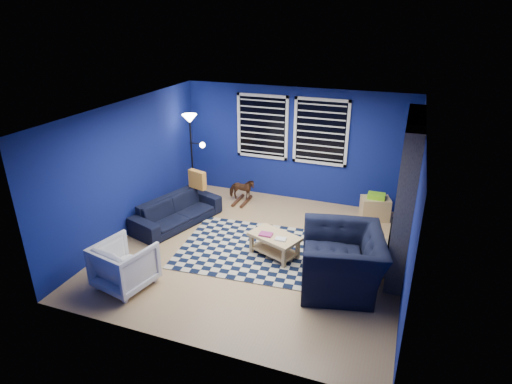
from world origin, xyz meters
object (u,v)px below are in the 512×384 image
coffee_table (274,241)px  cabinet (375,208)px  floor_lamp (191,130)px  rocking_horse (242,189)px  tv (414,158)px  armchair_big (342,260)px  armchair_bent (125,265)px  sofa (177,211)px

coffee_table → cabinet: bearing=54.5°
floor_lamp → cabinet: bearing=3.9°
coffee_table → cabinet: size_ratio=1.51×
rocking_horse → coffee_table: rocking_horse is taller
tv → armchair_big: (-0.85, -2.51, -0.96)m
armchair_bent → coffee_table: armchair_bent is taller
armchair_big → cabinet: armchair_big is taller
tv → armchair_bent: bearing=-137.3°
armchair_big → cabinet: size_ratio=2.12×
tv → coffee_table: bearing=-135.3°
armchair_big → coffee_table: size_ratio=1.40×
armchair_big → cabinet: 2.56m
rocking_horse → tv: bearing=-100.9°
coffee_table → sofa: bearing=167.1°
tv → rocking_horse: (-3.45, -0.15, -1.09)m
armchair_bent → rocking_horse: bearing=-86.1°
tv → cabinet: (-0.60, 0.02, -1.15)m
sofa → floor_lamp: 1.86m
tv → rocking_horse: tv is taller
armchair_bent → rocking_horse: (0.52, 3.52, -0.05)m
tv → armchair_bent: (-3.97, -3.67, -1.03)m
armchair_bent → sofa: bearing=-69.5°
armchair_big → armchair_bent: armchair_big is taller
tv → rocking_horse: bearing=-177.5°
sofa → rocking_horse: (0.83, 1.41, 0.04)m
armchair_big → rocking_horse: (-2.60, 2.36, -0.13)m
floor_lamp → armchair_bent: bearing=-80.0°
tv → floor_lamp: floor_lamp is taller
cabinet → floor_lamp: 4.20m
tv → floor_lamp: size_ratio=0.52×
sofa → armchair_bent: armchair_bent is taller
cabinet → armchair_big: bearing=-113.4°
tv → coffee_table: 3.13m
floor_lamp → sofa: bearing=-77.3°
tv → armchair_big: 2.82m
rocking_horse → cabinet: bearing=-99.9°
sofa → floor_lamp: bearing=30.7°
coffee_table → floor_lamp: bearing=144.0°
coffee_table → floor_lamp: floor_lamp is taller
floor_lamp → tv: bearing=3.2°
armchair_bent → floor_lamp: 3.67m
armchair_bent → floor_lamp: (-0.60, 3.42, 1.20)m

